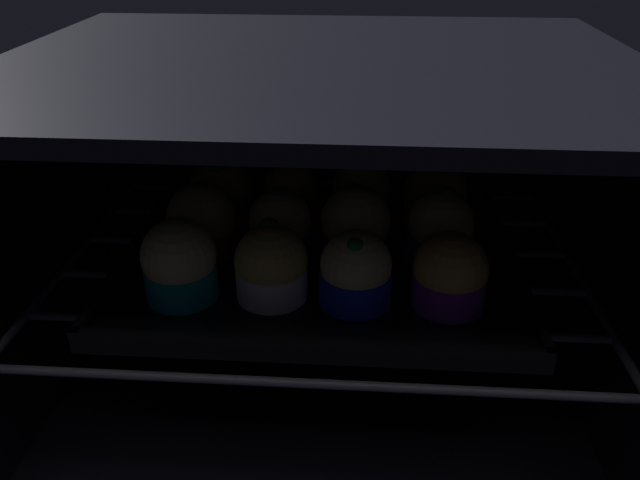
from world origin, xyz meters
TOP-DOWN VIEW (x-y plane):
  - oven_cavity at (0.00, 26.25)cm, footprint 59.00×47.00cm
  - oven_rack at (0.00, 22.00)cm, footprint 54.80×42.00cm
  - baking_tray at (0.00, 20.97)cm, footprint 40.18×32.14cm
  - muffin_row0_col0 at (-12.32, 12.58)cm, footprint 6.87×6.87cm
  - muffin_row0_col1 at (-3.96, 13.23)cm, footprint 6.79×6.79cm
  - muffin_row0_col2 at (3.81, 12.83)cm, footprint 6.67×6.67cm
  - muffin_row0_col3 at (12.26, 12.95)cm, footprint 6.74×6.74cm
  - muffin_row1_col0 at (-12.29, 21.07)cm, footprint 7.09×7.09cm
  - muffin_row1_col1 at (-4.10, 20.90)cm, footprint 6.67×6.67cm
  - muffin_row1_col2 at (3.64, 20.69)cm, footprint 7.14×7.14cm
  - muffin_row1_col3 at (12.15, 21.01)cm, footprint 6.67×6.67cm
  - muffin_row2_col0 at (-11.90, 28.95)cm, footprint 7.27×7.27cm
  - muffin_row2_col1 at (-3.79, 29.31)cm, footprint 6.67×6.67cm
  - muffin_row2_col2 at (4.10, 29.29)cm, footprint 6.67×6.67cm
  - muffin_row2_col3 at (12.38, 29.26)cm, footprint 7.21×7.21cm

SIDE VIEW (x-z plane):
  - oven_rack at x=0.00cm, z-range 13.20..14.00cm
  - baking_tray at x=0.00cm, z-range 13.58..15.78cm
  - oven_cavity at x=0.00cm, z-range -1.50..35.50cm
  - muffin_row2_col1 at x=-3.79cm, z-range 14.74..21.71cm
  - muffin_row0_col3 at x=12.26cm, z-range 14.70..21.81cm
  - muffin_row0_col1 at x=-3.96cm, z-range 14.60..22.04cm
  - muffin_row0_col2 at x=3.81cm, z-range 14.79..21.88cm
  - muffin_row2_col3 at x=12.38cm, z-range 14.68..22.05cm
  - muffin_row2_col0 at x=-11.90cm, z-range 14.54..22.35cm
  - muffin_row1_col1 at x=-4.10cm, z-range 14.66..22.35cm
  - muffin_row1_col0 at x=-12.29cm, z-range 14.80..22.45cm
  - muffin_row2_col2 at x=4.10cm, z-range 14.82..22.54cm
  - muffin_row0_col0 at x=-12.32cm, z-range 14.82..22.60cm
  - muffin_row1_col3 at x=12.15cm, z-range 14.66..22.81cm
  - muffin_row1_col2 at x=3.64cm, z-range 14.87..22.99cm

